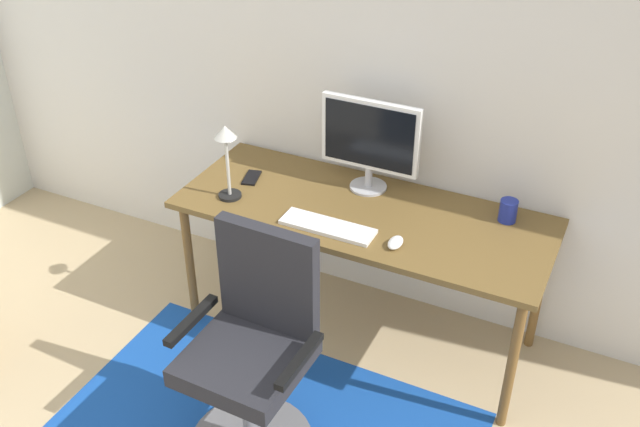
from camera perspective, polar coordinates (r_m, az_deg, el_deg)
wall_back at (r=3.45m, az=5.98°, el=11.65°), size 6.00×0.10×2.60m
desk at (r=3.38m, az=3.37°, el=-0.67°), size 1.74×0.69×0.73m
monitor at (r=3.40m, az=3.96°, el=5.89°), size 0.48×0.18×0.46m
keyboard at (r=3.22m, az=0.60°, el=-1.04°), size 0.43×0.13×0.02m
computer_mouse at (r=3.12m, az=5.95°, el=-2.29°), size 0.06×0.10×0.03m
coffee_cup at (r=3.35m, az=14.58°, el=0.21°), size 0.08×0.08×0.10m
cell_phone at (r=3.61m, az=-5.40°, el=2.82°), size 0.10×0.15×0.01m
desk_lamp at (r=3.35m, az=-7.38°, el=5.16°), size 0.11×0.11×0.37m
office_chair at (r=2.99m, az=-5.25°, el=-12.03°), size 0.54×0.53×1.03m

